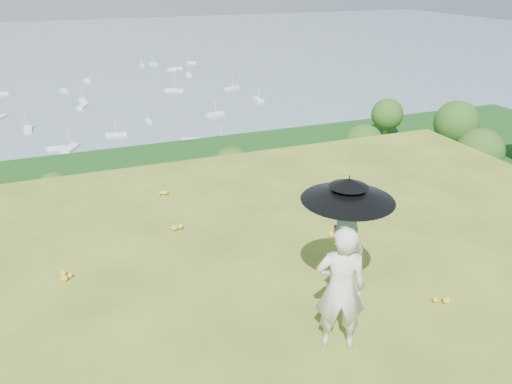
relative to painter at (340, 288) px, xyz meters
name	(u,v)px	position (x,y,z in m)	size (l,w,h in m)	color
ground	(359,286)	(1.07, 1.11, -0.95)	(14.00, 14.00, 0.00)	#516A1E
forest_slope	(148,338)	(1.07, 36.11, -29.95)	(140.00, 56.00, 22.00)	#0F3811
shoreline_tier	(111,226)	(1.07, 76.11, -36.95)	(170.00, 28.00, 8.00)	slate
bay_water	(69,63)	(1.07, 241.11, -34.95)	(700.00, 700.00, 0.00)	slate
slope_trees	(134,214)	(1.07, 36.11, -15.95)	(110.00, 50.00, 6.00)	#275319
harbor_town	(106,192)	(1.07, 76.11, -30.45)	(110.00, 22.00, 5.00)	silver
moored_boats	(38,105)	(-11.43, 162.11, -34.60)	(140.00, 140.00, 0.70)	white
wildflowers	(351,275)	(1.07, 1.36, -0.89)	(10.00, 10.50, 0.12)	yellow
painter	(340,288)	(0.00, 0.00, 0.00)	(0.69, 0.45, 1.89)	beige
field_easel	(342,270)	(0.33, 0.51, -0.09)	(0.65, 0.65, 1.71)	#92603D
sun_umbrella	(347,206)	(0.34, 0.54, 0.93)	(1.31, 1.31, 0.94)	black
painter_cap	(345,231)	(0.00, 0.00, 0.89)	(0.18, 0.21, 0.10)	#BE686B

